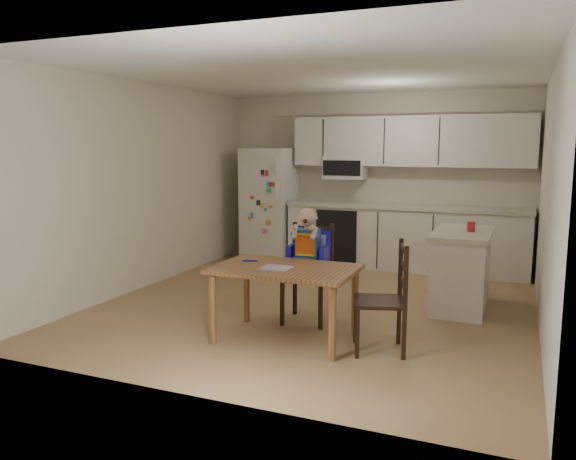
# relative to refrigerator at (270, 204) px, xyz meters

# --- Properties ---
(room) EXTENTS (4.52, 5.01, 2.51)m
(room) POSITION_rel_refrigerator_xyz_m (1.55, -1.67, 0.40)
(room) COLOR olive
(room) RESTS_ON ground
(refrigerator) EXTENTS (0.72, 0.70, 1.70)m
(refrigerator) POSITION_rel_refrigerator_xyz_m (0.00, 0.00, 0.00)
(refrigerator) COLOR silver
(refrigerator) RESTS_ON ground
(kitchen_run) EXTENTS (3.37, 0.62, 2.15)m
(kitchen_run) POSITION_rel_refrigerator_xyz_m (2.05, 0.09, 0.03)
(kitchen_run) COLOR silver
(kitchen_run) RESTS_ON ground
(kitchen_island) EXTENTS (0.60, 1.14, 0.84)m
(kitchen_island) POSITION_rel_refrigerator_xyz_m (3.01, -1.66, -0.43)
(kitchen_island) COLOR silver
(kitchen_island) RESTS_ON ground
(red_cup) EXTENTS (0.08, 0.08, 0.11)m
(red_cup) POSITION_rel_refrigerator_xyz_m (3.10, -1.66, 0.04)
(red_cup) COLOR red
(red_cup) RESTS_ON kitchen_island
(dining_table) EXTENTS (1.26, 0.81, 0.67)m
(dining_table) POSITION_rel_refrigerator_xyz_m (1.66, -3.33, -0.27)
(dining_table) COLOR brown
(dining_table) RESTS_ON ground
(napkin) EXTENTS (0.26, 0.22, 0.01)m
(napkin) POSITION_rel_refrigerator_xyz_m (1.61, -3.42, -0.17)
(napkin) COLOR #A4A3A8
(napkin) RESTS_ON dining_table
(toddler_spoon) EXTENTS (0.12, 0.06, 0.02)m
(toddler_spoon) POSITION_rel_refrigerator_xyz_m (1.25, -3.24, -0.17)
(toddler_spoon) COLOR #1B1ABB
(toddler_spoon) RESTS_ON dining_table
(chair_booster) EXTENTS (0.45, 0.45, 1.14)m
(chair_booster) POSITION_rel_refrigerator_xyz_m (1.65, -2.71, -0.16)
(chair_booster) COLOR black
(chair_booster) RESTS_ON ground
(chair_side) EXTENTS (0.53, 0.53, 0.95)m
(chair_side) POSITION_rel_refrigerator_xyz_m (2.60, -3.25, -0.31)
(chair_side) COLOR black
(chair_side) RESTS_ON ground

